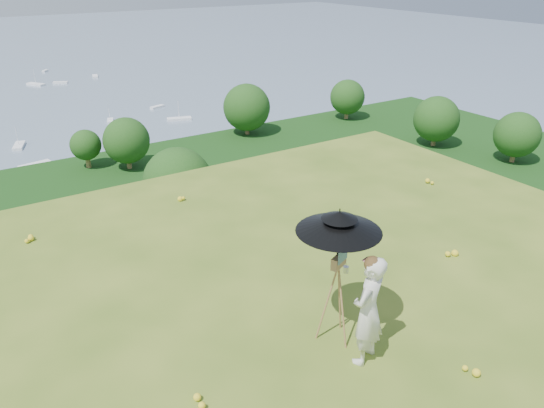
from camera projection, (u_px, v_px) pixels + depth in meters
ground at (354, 292)px, 9.31m from camera, size 14.00×14.00×0.00m
forest_slope at (80, 375)px, 48.18m from camera, size 140.00×56.00×22.00m
shoreline_tier at (18, 255)px, 81.64m from camera, size 170.00×28.00×8.00m
slope_trees at (53, 240)px, 42.31m from camera, size 110.00×50.00×6.00m
harbor_town at (9, 217)px, 78.92m from camera, size 110.00×22.00×5.00m
wildflowers at (345, 282)px, 9.47m from camera, size 10.00×10.50×0.12m
painter at (368, 311)px, 7.40m from camera, size 0.73×0.62×1.71m
field_easel at (337, 295)px, 7.86m from camera, size 0.79×0.79×1.58m
sun_umbrella at (338, 237)px, 7.47m from camera, size 1.60×1.60×0.89m
painter_cap at (373, 261)px, 7.06m from camera, size 0.28×0.31×0.10m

